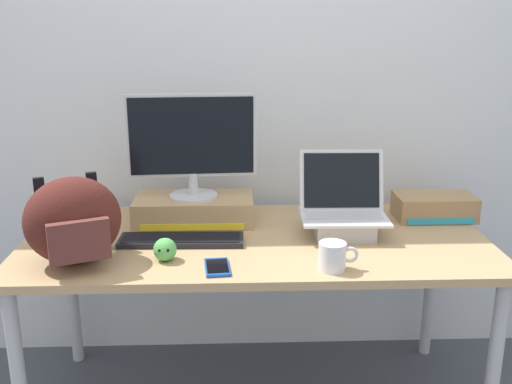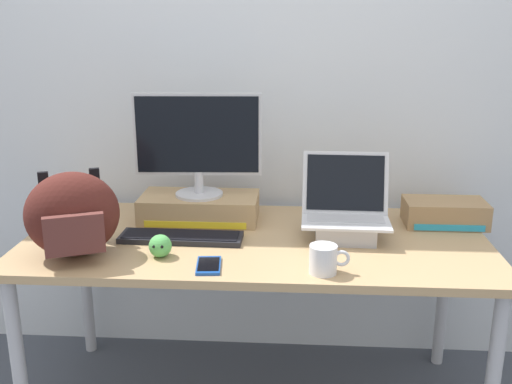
{
  "view_description": "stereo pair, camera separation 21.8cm",
  "coord_description": "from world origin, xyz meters",
  "px_view_note": "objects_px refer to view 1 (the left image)",
  "views": [
    {
      "loc": [
        -0.08,
        -2.09,
        1.51
      ],
      "look_at": [
        0.0,
        0.0,
        0.9
      ],
      "focal_mm": 41.21,
      "sensor_mm": 36.0,
      "label": 1
    },
    {
      "loc": [
        0.14,
        -2.09,
        1.51
      ],
      "look_at": [
        0.0,
        0.0,
        0.9
      ],
      "focal_mm": 41.21,
      "sensor_mm": 36.0,
      "label": 2
    }
  ],
  "objects_px": {
    "external_keyboard": "(181,240)",
    "messenger_backpack": "(73,221)",
    "open_laptop": "(343,218)",
    "toner_box_yellow": "(194,209)",
    "plush_toy": "(165,249)",
    "toner_box_cyan": "(434,207)",
    "coffee_mug": "(333,256)",
    "cell_phone": "(217,267)",
    "desktop_monitor": "(192,144)"
  },
  "relations": [
    {
      "from": "external_keyboard",
      "to": "messenger_backpack",
      "type": "height_order",
      "value": "messenger_backpack"
    },
    {
      "from": "messenger_backpack",
      "to": "open_laptop",
      "type": "bearing_deg",
      "value": -7.84
    },
    {
      "from": "toner_box_yellow",
      "to": "open_laptop",
      "type": "distance_m",
      "value": 0.61
    },
    {
      "from": "external_keyboard",
      "to": "messenger_backpack",
      "type": "distance_m",
      "value": 0.41
    },
    {
      "from": "plush_toy",
      "to": "messenger_backpack",
      "type": "bearing_deg",
      "value": -179.34
    },
    {
      "from": "toner_box_cyan",
      "to": "coffee_mug",
      "type": "bearing_deg",
      "value": -134.79
    },
    {
      "from": "external_keyboard",
      "to": "cell_phone",
      "type": "height_order",
      "value": "external_keyboard"
    },
    {
      "from": "external_keyboard",
      "to": "cell_phone",
      "type": "distance_m",
      "value": 0.28
    },
    {
      "from": "open_laptop",
      "to": "toner_box_cyan",
      "type": "xyz_separation_m",
      "value": [
        0.41,
        0.17,
        -0.02
      ]
    },
    {
      "from": "desktop_monitor",
      "to": "messenger_backpack",
      "type": "xyz_separation_m",
      "value": [
        -0.37,
        -0.41,
        -0.18
      ]
    },
    {
      "from": "cell_phone",
      "to": "toner_box_cyan",
      "type": "xyz_separation_m",
      "value": [
        0.89,
        0.49,
        0.04
      ]
    },
    {
      "from": "cell_phone",
      "to": "toner_box_cyan",
      "type": "bearing_deg",
      "value": 23.4
    },
    {
      "from": "toner_box_yellow",
      "to": "toner_box_cyan",
      "type": "relative_size",
      "value": 1.5
    },
    {
      "from": "toner_box_yellow",
      "to": "toner_box_cyan",
      "type": "xyz_separation_m",
      "value": [
        0.99,
        0.0,
        -0.0
      ]
    },
    {
      "from": "toner_box_cyan",
      "to": "cell_phone",
      "type": "bearing_deg",
      "value": -151.18
    },
    {
      "from": "messenger_backpack",
      "to": "plush_toy",
      "type": "xyz_separation_m",
      "value": [
        0.3,
        0.0,
        -0.11
      ]
    },
    {
      "from": "toner_box_yellow",
      "to": "cell_phone",
      "type": "bearing_deg",
      "value": -77.59
    },
    {
      "from": "external_keyboard",
      "to": "plush_toy",
      "type": "distance_m",
      "value": 0.17
    },
    {
      "from": "toner_box_yellow",
      "to": "open_laptop",
      "type": "bearing_deg",
      "value": -16.08
    },
    {
      "from": "external_keyboard",
      "to": "plush_toy",
      "type": "relative_size",
      "value": 5.78
    },
    {
      "from": "toner_box_yellow",
      "to": "external_keyboard",
      "type": "xyz_separation_m",
      "value": [
        -0.03,
        -0.24,
        -0.04
      ]
    },
    {
      "from": "desktop_monitor",
      "to": "messenger_backpack",
      "type": "height_order",
      "value": "desktop_monitor"
    },
    {
      "from": "toner_box_yellow",
      "to": "desktop_monitor",
      "type": "bearing_deg",
      "value": -85.73
    },
    {
      "from": "plush_toy",
      "to": "toner_box_cyan",
      "type": "distance_m",
      "value": 1.14
    },
    {
      "from": "desktop_monitor",
      "to": "open_laptop",
      "type": "xyz_separation_m",
      "value": [
        0.58,
        -0.17,
        -0.26
      ]
    },
    {
      "from": "messenger_backpack",
      "to": "toner_box_cyan",
      "type": "xyz_separation_m",
      "value": [
        1.37,
        0.41,
        -0.1
      ]
    },
    {
      "from": "coffee_mug",
      "to": "cell_phone",
      "type": "xyz_separation_m",
      "value": [
        -0.38,
        0.02,
        -0.04
      ]
    },
    {
      "from": "desktop_monitor",
      "to": "toner_box_cyan",
      "type": "height_order",
      "value": "desktop_monitor"
    },
    {
      "from": "cell_phone",
      "to": "toner_box_cyan",
      "type": "relative_size",
      "value": 0.47
    },
    {
      "from": "coffee_mug",
      "to": "open_laptop",
      "type": "bearing_deg",
      "value": 74.53
    },
    {
      "from": "coffee_mug",
      "to": "cell_phone",
      "type": "distance_m",
      "value": 0.38
    },
    {
      "from": "open_laptop",
      "to": "external_keyboard",
      "type": "height_order",
      "value": "open_laptop"
    },
    {
      "from": "desktop_monitor",
      "to": "external_keyboard",
      "type": "height_order",
      "value": "desktop_monitor"
    },
    {
      "from": "toner_box_yellow",
      "to": "plush_toy",
      "type": "distance_m",
      "value": 0.41
    },
    {
      "from": "desktop_monitor",
      "to": "toner_box_cyan",
      "type": "xyz_separation_m",
      "value": [
        0.99,
        0.0,
        -0.28
      ]
    },
    {
      "from": "external_keyboard",
      "to": "plush_toy",
      "type": "xyz_separation_m",
      "value": [
        -0.04,
        -0.17,
        0.03
      ]
    },
    {
      "from": "open_laptop",
      "to": "toner_box_cyan",
      "type": "distance_m",
      "value": 0.45
    },
    {
      "from": "external_keyboard",
      "to": "messenger_backpack",
      "type": "bearing_deg",
      "value": -152.46
    },
    {
      "from": "external_keyboard",
      "to": "cell_phone",
      "type": "relative_size",
      "value": 3.09
    },
    {
      "from": "coffee_mug",
      "to": "toner_box_cyan",
      "type": "relative_size",
      "value": 0.42
    },
    {
      "from": "open_laptop",
      "to": "coffee_mug",
      "type": "xyz_separation_m",
      "value": [
        -0.09,
        -0.34,
        -0.02
      ]
    },
    {
      "from": "toner_box_yellow",
      "to": "messenger_backpack",
      "type": "relative_size",
      "value": 1.25
    },
    {
      "from": "cell_phone",
      "to": "toner_box_cyan",
      "type": "distance_m",
      "value": 1.01
    },
    {
      "from": "coffee_mug",
      "to": "desktop_monitor",
      "type": "bearing_deg",
      "value": 133.99
    },
    {
      "from": "toner_box_yellow",
      "to": "messenger_backpack",
      "type": "height_order",
      "value": "messenger_backpack"
    },
    {
      "from": "open_laptop",
      "to": "plush_toy",
      "type": "distance_m",
      "value": 0.7
    },
    {
      "from": "coffee_mug",
      "to": "toner_box_cyan",
      "type": "height_order",
      "value": "toner_box_cyan"
    },
    {
      "from": "open_laptop",
      "to": "cell_phone",
      "type": "xyz_separation_m",
      "value": [
        -0.48,
        -0.32,
        -0.06
      ]
    },
    {
      "from": "toner_box_yellow",
      "to": "desktop_monitor",
      "type": "distance_m",
      "value": 0.27
    },
    {
      "from": "open_laptop",
      "to": "cell_phone",
      "type": "relative_size",
      "value": 2.21
    }
  ]
}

